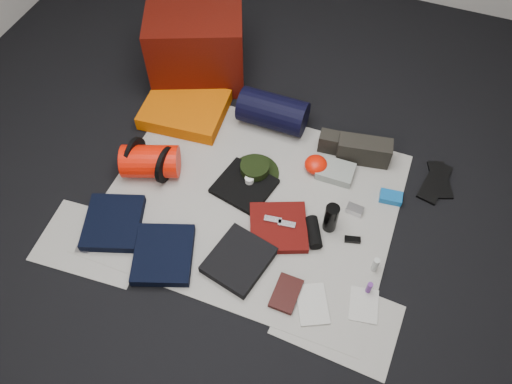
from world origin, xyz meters
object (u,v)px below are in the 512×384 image
(red_cabinet, at_px, (197,45))
(sleeping_pad, at_px, (185,109))
(water_bottle, at_px, (331,218))
(navy_duffel, at_px, (273,112))
(compact_camera, at_px, (355,210))
(paperback_book, at_px, (286,293))
(stuff_sack, at_px, (150,161))

(red_cabinet, bearing_deg, sleeping_pad, -101.65)
(sleeping_pad, distance_m, water_bottle, 1.20)
(sleeping_pad, height_order, navy_duffel, navy_duffel)
(compact_camera, bearing_deg, red_cabinet, 156.27)
(navy_duffel, distance_m, compact_camera, 0.80)
(navy_duffel, height_order, paperback_book, navy_duffel)
(red_cabinet, distance_m, navy_duffel, 0.69)
(sleeping_pad, distance_m, navy_duffel, 0.57)
(compact_camera, bearing_deg, paperback_book, -102.27)
(water_bottle, bearing_deg, navy_duffel, 132.00)
(stuff_sack, bearing_deg, red_cabinet, 95.97)
(red_cabinet, xyz_separation_m, compact_camera, (1.28, -0.72, -0.22))
(sleeping_pad, xyz_separation_m, paperback_book, (1.01, -0.94, -0.03))
(navy_duffel, bearing_deg, compact_camera, -35.14)
(stuff_sack, xyz_separation_m, water_bottle, (1.08, 0.00, -0.00))
(stuff_sack, relative_size, paperback_book, 1.69)
(water_bottle, height_order, compact_camera, water_bottle)
(water_bottle, distance_m, compact_camera, 0.20)
(red_cabinet, bearing_deg, compact_camera, -51.86)
(red_cabinet, relative_size, paperback_book, 3.11)
(water_bottle, bearing_deg, paperback_book, -101.37)
(navy_duffel, distance_m, water_bottle, 0.82)
(water_bottle, bearing_deg, compact_camera, 54.64)
(stuff_sack, height_order, navy_duffel, navy_duffel)
(red_cabinet, height_order, compact_camera, red_cabinet)
(sleeping_pad, bearing_deg, paperback_book, -43.14)
(red_cabinet, height_order, paperback_book, red_cabinet)
(navy_duffel, xyz_separation_m, paperback_book, (0.46, -1.07, -0.10))
(paperback_book, bearing_deg, red_cabinet, 130.52)
(navy_duffel, bearing_deg, stuff_sack, -130.97)
(sleeping_pad, distance_m, stuff_sack, 0.49)
(stuff_sack, xyz_separation_m, compact_camera, (1.18, 0.15, -0.08))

